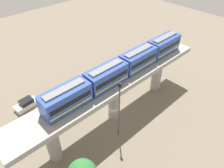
% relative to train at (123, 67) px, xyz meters
% --- Properties ---
extents(ground_plane, '(120.00, 120.00, 0.00)m').
position_rel_train_xyz_m(ground_plane, '(0.00, -1.92, -9.49)').
color(ground_plane, '#706654').
extents(viaduct, '(5.20, 35.80, 7.96)m').
position_rel_train_xyz_m(viaduct, '(0.00, -1.92, -3.29)').
color(viaduct, '#999691').
rests_on(viaduct, ground).
extents(train, '(2.64, 27.45, 3.24)m').
position_rel_train_xyz_m(train, '(0.00, 0.00, 0.00)').
color(train, '#2D4CA5').
rests_on(train, viaduct).
extents(parked_car_white, '(2.18, 4.35, 1.76)m').
position_rel_train_xyz_m(parked_car_white, '(-12.61, -12.00, -8.75)').
color(parked_car_white, white).
rests_on(parked_car_white, ground).
extents(parked_car_red, '(2.21, 4.36, 1.76)m').
position_rel_train_xyz_m(parked_car_red, '(-10.22, 0.12, -8.75)').
color(parked_car_red, red).
rests_on(parked_car_red, ground).
extents(signal_post, '(0.44, 0.28, 10.56)m').
position_rel_train_xyz_m(signal_post, '(3.40, -4.11, -3.68)').
color(signal_post, '#4C4C51').
rests_on(signal_post, ground).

